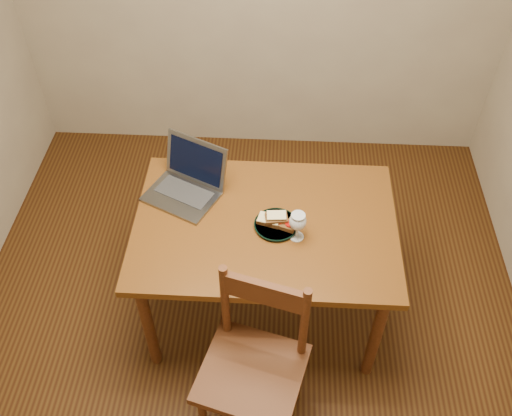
# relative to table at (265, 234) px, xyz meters

# --- Properties ---
(floor) EXTENTS (3.20, 3.20, 0.02)m
(floor) POSITION_rel_table_xyz_m (-0.10, -0.08, -0.66)
(floor) COLOR black
(floor) RESTS_ON ground
(table) EXTENTS (1.30, 0.90, 0.74)m
(table) POSITION_rel_table_xyz_m (0.00, 0.00, 0.00)
(table) COLOR #4F2E0D
(table) RESTS_ON floor
(chair) EXTENTS (0.55, 0.53, 0.48)m
(chair) POSITION_rel_table_xyz_m (-0.02, -0.64, -0.13)
(chair) COLOR #391F0B
(chair) RESTS_ON floor
(plate) EXTENTS (0.22, 0.22, 0.02)m
(plate) POSITION_rel_table_xyz_m (0.05, -0.02, 0.09)
(plate) COLOR black
(plate) RESTS_ON table
(sandwich_cheese) EXTENTS (0.12, 0.09, 0.03)m
(sandwich_cheese) POSITION_rel_table_xyz_m (0.02, -0.01, 0.12)
(sandwich_cheese) COLOR #381E0C
(sandwich_cheese) RESTS_ON plate
(sandwich_tomato) EXTENTS (0.13, 0.10, 0.03)m
(sandwich_tomato) POSITION_rel_table_xyz_m (0.10, -0.03, 0.12)
(sandwich_tomato) COLOR #381E0C
(sandwich_tomato) RESTS_ON plate
(sandwich_top) EXTENTS (0.12, 0.08, 0.03)m
(sandwich_top) POSITION_rel_table_xyz_m (0.05, -0.01, 0.15)
(sandwich_top) COLOR #381E0C
(sandwich_top) RESTS_ON plate
(milk_glass) EXTENTS (0.08, 0.08, 0.16)m
(milk_glass) POSITION_rel_table_xyz_m (0.16, -0.08, 0.17)
(milk_glass) COLOR white
(milk_glass) RESTS_ON table
(laptop) EXTENTS (0.46, 0.44, 0.25)m
(laptop) POSITION_rel_table_xyz_m (-0.41, 0.22, 0.15)
(laptop) COLOR slate
(laptop) RESTS_ON table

